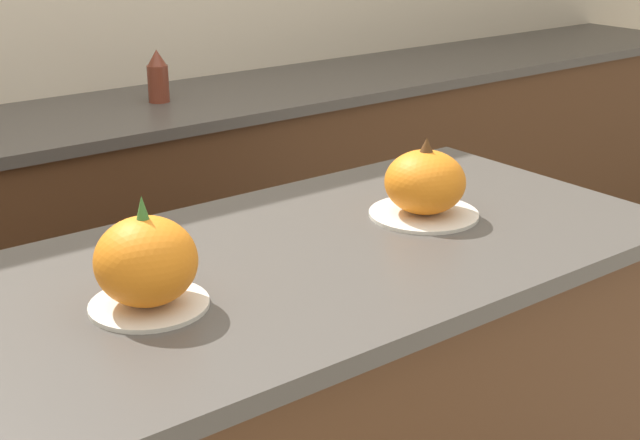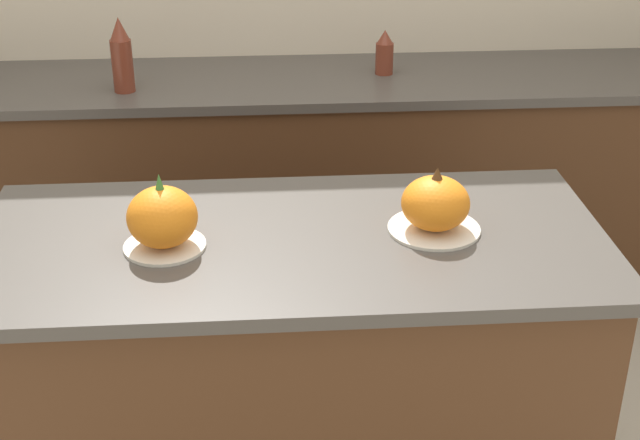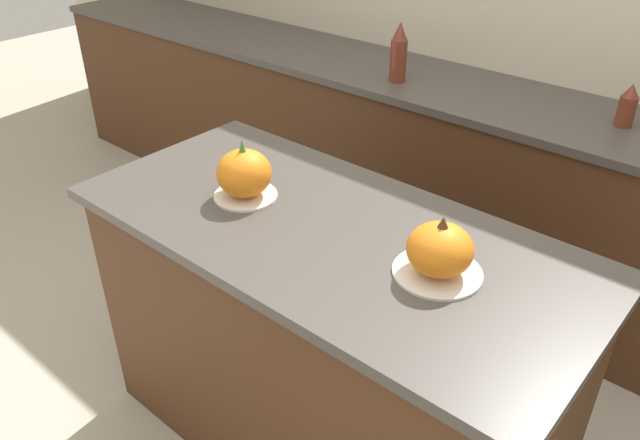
# 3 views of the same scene
# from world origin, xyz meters

# --- Properties ---
(wall_back) EXTENTS (8.00, 0.06, 2.50)m
(wall_back) POSITION_xyz_m (0.00, 1.58, 1.25)
(wall_back) COLOR beige
(wall_back) RESTS_ON ground_plane
(kitchen_island) EXTENTS (1.57, 0.73, 0.93)m
(kitchen_island) POSITION_xyz_m (0.00, 0.00, 0.47)
(kitchen_island) COLOR #4C2D19
(kitchen_island) RESTS_ON ground_plane
(back_counter) EXTENTS (6.00, 0.60, 0.94)m
(back_counter) POSITION_xyz_m (0.00, 1.25, 0.47)
(back_counter) COLOR #4C2D19
(back_counter) RESTS_ON ground_plane
(pumpkin_cake_left) EXTENTS (0.20, 0.20, 0.19)m
(pumpkin_cake_left) POSITION_xyz_m (-0.31, -0.03, 1.01)
(pumpkin_cake_left) COLOR silver
(pumpkin_cake_left) RESTS_ON kitchen_island
(pumpkin_cake_right) EXTENTS (0.23, 0.23, 0.17)m
(pumpkin_cake_right) POSITION_xyz_m (0.36, 0.01, 1.00)
(pumpkin_cake_right) COLOR silver
(pumpkin_cake_right) RESTS_ON kitchen_island
(bottle_tall) EXTENTS (0.08, 0.08, 0.27)m
(bottle_tall) POSITION_xyz_m (-0.54, 1.14, 1.07)
(bottle_tall) COLOR maroon
(bottle_tall) RESTS_ON back_counter
(bottle_short) EXTENTS (0.07, 0.07, 0.17)m
(bottle_short) POSITION_xyz_m (0.41, 1.28, 1.02)
(bottle_short) COLOR maroon
(bottle_short) RESTS_ON back_counter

